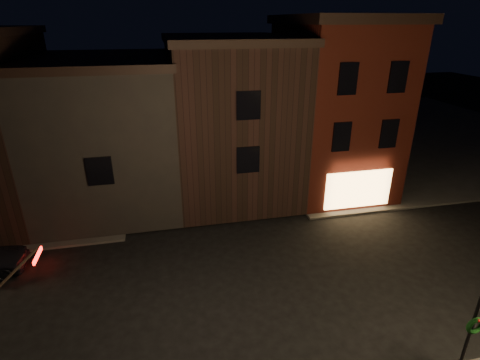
% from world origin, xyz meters
% --- Properties ---
extents(ground, '(120.00, 120.00, 0.00)m').
position_xyz_m(ground, '(0.00, 0.00, 0.00)').
color(ground, black).
rests_on(ground, ground).
extents(sidewalk_far_right, '(30.00, 30.00, 0.12)m').
position_xyz_m(sidewalk_far_right, '(20.00, 20.00, 0.06)').
color(sidewalk_far_right, '#2D2B28').
rests_on(sidewalk_far_right, ground).
extents(corner_building, '(6.50, 8.50, 10.50)m').
position_xyz_m(corner_building, '(8.00, 9.47, 5.40)').
color(corner_building, '#4A150D').
rests_on(corner_building, ground).
extents(row_building_a, '(7.30, 10.30, 9.40)m').
position_xyz_m(row_building_a, '(1.50, 10.50, 4.83)').
color(row_building_a, black).
rests_on(row_building_a, ground).
extents(row_building_b, '(7.80, 10.30, 8.40)m').
position_xyz_m(row_building_b, '(-5.75, 10.50, 4.33)').
color(row_building_b, black).
rests_on(row_building_b, ground).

